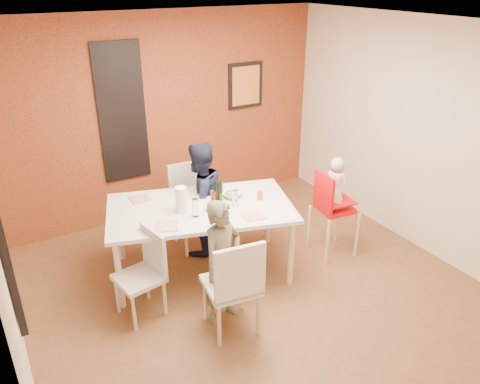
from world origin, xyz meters
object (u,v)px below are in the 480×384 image
high_chair (331,206)px  dining_table (201,213)px  toddler (336,183)px  paper_towel_roll (181,199)px  chair_left (145,269)px  chair_near (235,283)px  chair_far (192,201)px  child_far (200,200)px  wine_bottle (219,193)px  child_near (223,263)px

high_chair → dining_table: bearing=80.5°
toddler → paper_towel_roll: toddler is taller
paper_towel_roll → chair_left: bearing=-147.6°
chair_near → chair_far: size_ratio=0.99×
toddler → dining_table: bearing=55.2°
child_far → wine_bottle: child_far is taller
dining_table → chair_left: 0.89m
chair_left → wine_bottle: (0.98, 0.31, 0.46)m
child_far → paper_towel_roll: size_ratio=5.00×
toddler → paper_towel_roll: size_ratio=2.18×
chair_near → chair_far: (0.36, 1.71, 0.00)m
child_far → toddler: (1.34, -0.81, 0.23)m
chair_far → toddler: size_ratio=1.70×
child_far → paper_towel_roll: bearing=25.5°
chair_near → chair_left: chair_near is taller
chair_left → high_chair: high_chair is taller
chair_far → chair_near: bearing=-98.4°
child_near → chair_near: bearing=-113.6°
chair_near → high_chair: 1.79m
chair_far → high_chair: high_chair is taller
chair_left → paper_towel_roll: (0.56, 0.36, 0.46)m
child_near → paper_towel_roll: size_ratio=4.59×
dining_table → toddler: 1.58m
paper_towel_roll → dining_table: bearing=0.2°
paper_towel_roll → chair_near: bearing=-88.5°
child_far → chair_near: bearing=57.1°
dining_table → toddler: bearing=-15.9°
paper_towel_roll → child_far: bearing=44.5°
chair_left → child_far: (0.95, 0.74, 0.20)m
chair_far → child_far: (-0.01, -0.25, 0.12)m
wine_bottle → paper_towel_roll: paper_towel_roll is taller
chair_near → child_far: size_ratio=0.73×
wine_bottle → chair_near: bearing=-111.1°
dining_table → paper_towel_roll: size_ratio=7.92×
chair_far → child_near: bearing=-99.9°
child_far → wine_bottle: size_ratio=5.09×
high_chair → toddler: bearing=-94.4°
child_near → wine_bottle: (0.38, 0.78, 0.32)m
chair_near → child_near: child_near is taller
chair_far → child_near: size_ratio=0.81×
chair_near → wine_bottle: 1.17m
high_chair → child_far: (-1.31, 0.80, 0.06)m
toddler → high_chair: bearing=60.2°
chair_near → paper_towel_roll: 1.14m
chair_far → toddler: toddler is taller
paper_towel_roll → high_chair: bearing=-14.1°
chair_near → child_near: size_ratio=0.80×
dining_table → toddler: (1.51, -0.43, 0.18)m
chair_near → wine_bottle: size_ratio=3.74×
chair_left → toddler: bearing=77.9°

